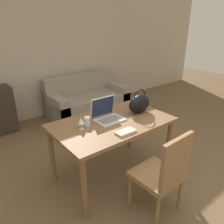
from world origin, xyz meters
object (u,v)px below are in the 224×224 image
at_px(laptop, 106,114).
at_px(drinking_glass, 87,121).
at_px(wine_glass, 81,121).
at_px(couch, 88,101).
at_px(chair, 164,172).
at_px(handbag, 139,103).

height_order(laptop, drinking_glass, laptop).
bearing_deg(wine_glass, couch, 56.49).
relative_size(chair, wine_glass, 6.94).
bearing_deg(couch, laptop, -115.44).
distance_m(laptop, wine_glass, 0.39).
relative_size(laptop, wine_glass, 2.50).
bearing_deg(laptop, wine_glass, -171.70).
xyz_separation_m(chair, handbag, (0.42, 0.78, 0.39)).
bearing_deg(handbag, couch, 77.48).
height_order(couch, laptop, laptop).
bearing_deg(chair, wine_glass, 114.31).
bearing_deg(laptop, couch, 64.56).
bearing_deg(handbag, wine_glass, 176.97).
bearing_deg(handbag, drinking_glass, 173.31).
bearing_deg(drinking_glass, chair, -70.37).
bearing_deg(laptop, chair, -88.22).
bearing_deg(chair, drinking_glass, 107.54).
height_order(couch, handbag, handbag).
bearing_deg(chair, handbag, 59.60).
height_order(laptop, handbag, handbag).
distance_m(drinking_glass, handbag, 0.74).
relative_size(chair, handbag, 2.88).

